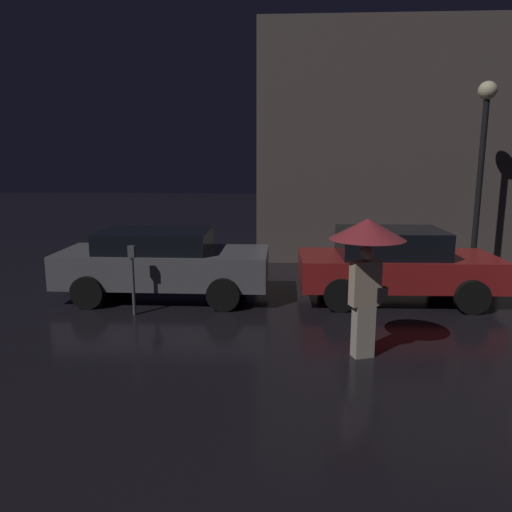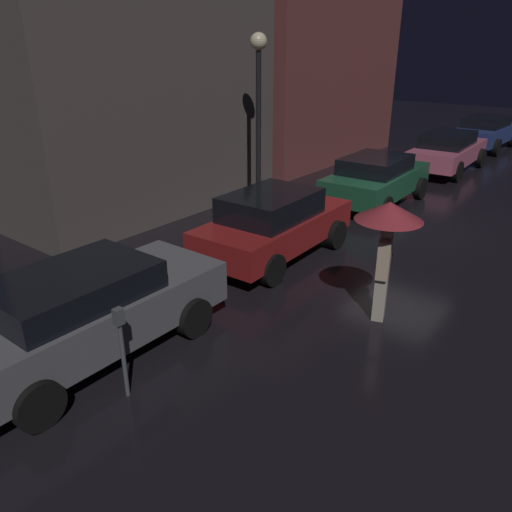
% 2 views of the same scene
% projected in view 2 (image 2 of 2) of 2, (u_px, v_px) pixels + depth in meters
% --- Properties ---
extents(ground_plane, '(60.00, 60.00, 0.00)m').
position_uv_depth(ground_plane, '(406.00, 225.00, 12.97)').
color(ground_plane, black).
extents(building_facade_left, '(7.74, 3.00, 6.45)m').
position_uv_depth(building_facade_left, '(142.00, 90.00, 13.26)').
color(building_facade_left, '#564C47').
rests_on(building_facade_left, ground).
extents(building_facade_right, '(8.44, 3.00, 8.16)m').
position_uv_depth(building_facade_right, '(316.00, 52.00, 19.27)').
color(building_facade_right, brown).
rests_on(building_facade_right, ground).
extents(parked_car_grey, '(4.30, 1.88, 1.42)m').
position_uv_depth(parked_car_grey, '(85.00, 311.00, 7.26)').
color(parked_car_grey, slate).
rests_on(parked_car_grey, ground).
extents(parked_car_red, '(4.02, 1.89, 1.47)m').
position_uv_depth(parked_car_red, '(274.00, 223.00, 10.80)').
color(parked_car_red, maroon).
rests_on(parked_car_red, ground).
extents(parked_car_green, '(4.10, 1.97, 1.40)m').
position_uv_depth(parked_car_green, '(376.00, 179.00, 14.51)').
color(parked_car_green, '#1E5638').
rests_on(parked_car_green, ground).
extents(parked_car_pink, '(4.55, 1.88, 1.43)m').
position_uv_depth(parked_car_pink, '(448.00, 150.00, 18.26)').
color(parked_car_pink, '#DB6684').
rests_on(parked_car_pink, ground).
extents(parked_car_blue, '(4.42, 1.93, 1.44)m').
position_uv_depth(parked_car_blue, '(486.00, 132.00, 22.20)').
color(parked_car_blue, navy).
rests_on(parked_car_blue, ground).
extents(pedestrian_with_umbrella, '(1.09, 1.09, 2.07)m').
position_uv_depth(pedestrian_with_umbrella, '(388.00, 227.00, 7.94)').
color(pedestrian_with_umbrella, beige).
rests_on(pedestrian_with_umbrella, ground).
extents(parking_meter, '(0.12, 0.10, 1.32)m').
position_uv_depth(parking_meter, '(122.00, 343.00, 6.37)').
color(parking_meter, '#4C5154').
rests_on(parking_meter, ground).
extents(street_lamp_near, '(0.43, 0.43, 4.63)m').
position_uv_depth(street_lamp_near, '(259.00, 91.00, 12.87)').
color(street_lamp_near, black).
rests_on(street_lamp_near, ground).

